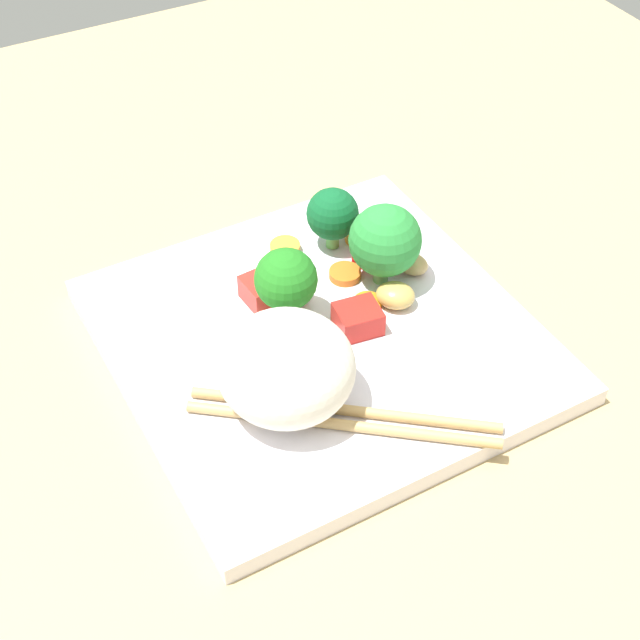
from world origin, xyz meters
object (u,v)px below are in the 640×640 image
at_px(broccoli_floret_0, 333,214).
at_px(chopstick_pair, 343,417).
at_px(square_plate, 321,340).
at_px(rice_mound, 286,368).
at_px(carrot_slice_1, 285,248).

xyz_separation_m(broccoli_floret_0, chopstick_pair, (-0.08, -0.16, -0.03)).
relative_size(square_plate, chopstick_pair, 1.63).
bearing_deg(rice_mound, broccoli_floret_0, 50.90).
xyz_separation_m(rice_mound, broccoli_floret_0, (0.10, 0.13, -0.00)).
height_order(square_plate, chopstick_pair, chopstick_pair).
bearing_deg(chopstick_pair, broccoli_floret_0, 100.56).
bearing_deg(broccoli_floret_0, carrot_slice_1, 165.14).
bearing_deg(rice_mound, square_plate, 43.11).
distance_m(rice_mound, chopstick_pair, 0.05).
bearing_deg(square_plate, chopstick_pair, -108.33).
bearing_deg(square_plate, rice_mound, -136.89).
distance_m(rice_mound, carrot_slice_1, 0.16).
distance_m(carrot_slice_1, chopstick_pair, 0.18).
height_order(square_plate, carrot_slice_1, carrot_slice_1).
distance_m(rice_mound, broccoli_floret_0, 0.17).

